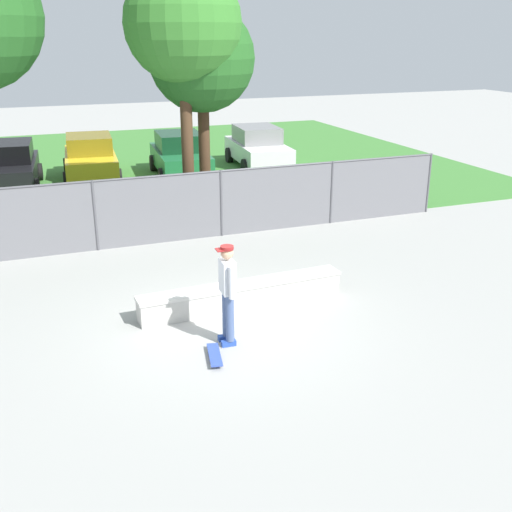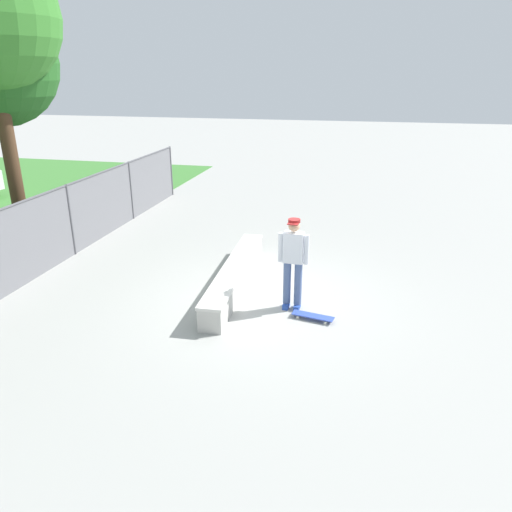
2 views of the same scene
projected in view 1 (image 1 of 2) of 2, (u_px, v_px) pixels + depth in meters
ground_plane at (225, 327)px, 11.61m from camera, size 80.00×80.00×0.00m
grass_strip at (107, 167)px, 25.31m from camera, size 28.66×20.00×0.02m
concrete_ledge at (242, 295)px, 12.40m from camera, size 4.31×0.66×0.51m
skateboarder at (228, 290)px, 10.67m from camera, size 0.31×0.60×1.84m
skateboard at (215, 355)px, 10.46m from camera, size 0.35×0.82×0.09m
chainlink_fence at (160, 206)px, 15.94m from camera, size 16.73×0.07×1.82m
tree_near_right at (183, 25)px, 15.54m from camera, size 3.03×3.03×6.99m
tree_mid at (202, 60)px, 16.52m from camera, size 2.89×2.89×6.04m
car_black at (9, 166)px, 21.49m from camera, size 2.28×4.33×1.66m
car_yellow at (90, 158)px, 22.94m from camera, size 2.28×4.33×1.66m
car_green at (180, 155)px, 23.51m from camera, size 2.28×4.33×1.66m
car_white at (258, 147)px, 25.11m from camera, size 2.28×4.33×1.66m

